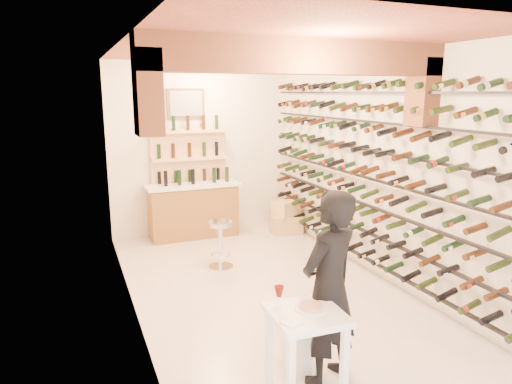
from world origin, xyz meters
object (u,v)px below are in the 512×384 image
wine_rack (362,171)px  back_counter (193,209)px  chrome_barstool (220,241)px  crate_lower (286,224)px  white_stool (301,348)px  tasting_table (305,328)px  person (329,288)px

wine_rack → back_counter: (-1.83, 2.65, -1.02)m
wine_rack → chrome_barstool: size_ratio=7.68×
chrome_barstool → crate_lower: 2.15m
back_counter → white_stool: bearing=-91.4°
white_stool → chrome_barstool: size_ratio=0.55×
tasting_table → person: bearing=35.0°
wine_rack → white_stool: (-1.94, -1.87, -1.35)m
tasting_table → chrome_barstool: bearing=87.2°
person → chrome_barstool: person is taller
tasting_table → person: person is taller
person → tasting_table: bearing=10.2°
person → crate_lower: bearing=-133.5°
wine_rack → chrome_barstool: (-1.86, 0.94, -1.12)m
back_counter → tasting_table: 5.02m
back_counter → crate_lower: 1.79m
white_stool → tasting_table: bearing=-114.6°
person → crate_lower: size_ratio=3.20×
wine_rack → back_counter: bearing=124.7°
wine_rack → tasting_table: size_ratio=5.44×
back_counter → tasting_table: (-0.33, -5.00, 0.18)m
person → chrome_barstool: (-0.05, 3.07, -0.49)m
back_counter → wine_rack: bearing=-55.3°
wine_rack → person: size_ratio=3.11×
back_counter → person: (0.02, -4.78, 0.38)m
white_stool → chrome_barstool: (0.09, 2.81, 0.23)m
back_counter → crate_lower: back_counter is taller
white_stool → crate_lower: bearing=66.0°
chrome_barstool → crate_lower: bearing=36.1°
person → crate_lower: 4.70m
back_counter → chrome_barstool: (-0.02, -1.71, -0.10)m
tasting_table → back_counter: bearing=88.7°
person → chrome_barstool: bearing=-111.4°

